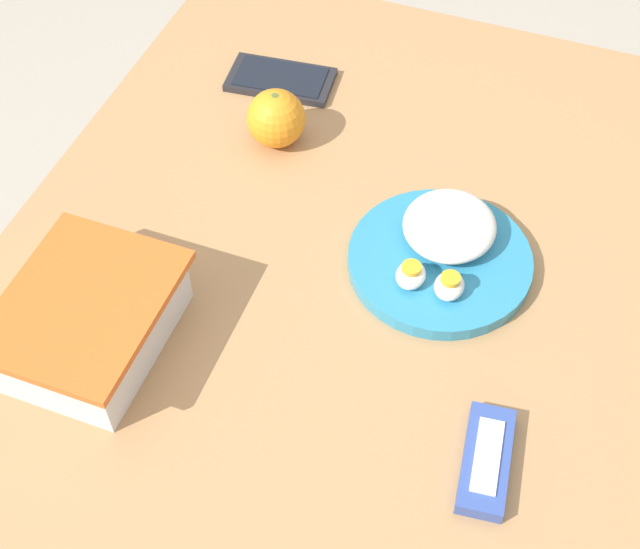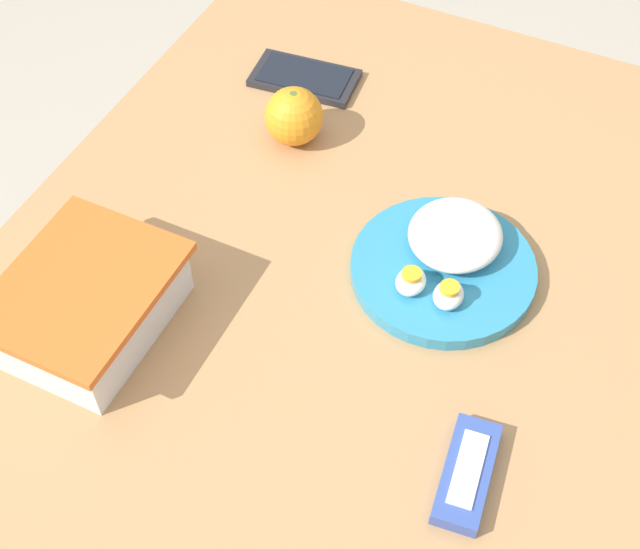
{
  "view_description": "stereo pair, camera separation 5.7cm",
  "coord_description": "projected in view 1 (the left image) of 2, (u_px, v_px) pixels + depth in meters",
  "views": [
    {
      "loc": [
        -0.63,
        -0.21,
        1.56
      ],
      "look_at": [
        -0.04,
        0.01,
        0.77
      ],
      "focal_mm": 50.0,
      "sensor_mm": 36.0,
      "label": 1
    },
    {
      "loc": [
        -0.61,
        -0.27,
        1.56
      ],
      "look_at": [
        -0.04,
        0.01,
        0.77
      ],
      "focal_mm": 50.0,
      "sensor_mm": 36.0,
      "label": 2
    }
  ],
  "objects": [
    {
      "name": "candy_bar",
      "position": [
        486.0,
        460.0,
        0.89
      ],
      "size": [
        0.12,
        0.06,
        0.02
      ],
      "color": "#334C9E",
      "rests_on": "table"
    },
    {
      "name": "rice_plate",
      "position": [
        443.0,
        249.0,
        1.05
      ],
      "size": [
        0.22,
        0.22,
        0.06
      ],
      "color": "teal",
      "rests_on": "table"
    },
    {
      "name": "table",
      "position": [
        334.0,
        318.0,
        1.13
      ],
      "size": [
        1.07,
        0.81,
        0.74
      ],
      "color": "#AD7F51",
      "rests_on": "ground_plane"
    },
    {
      "name": "orange_fruit",
      "position": [
        276.0,
        118.0,
        1.16
      ],
      "size": [
        0.08,
        0.08,
        0.08
      ],
      "color": "orange",
      "rests_on": "table"
    },
    {
      "name": "ground_plane",
      "position": [
        330.0,
        523.0,
        1.63
      ],
      "size": [
        10.0,
        10.0,
        0.0
      ],
      "primitive_type": "plane",
      "color": "#B2A899"
    },
    {
      "name": "cell_phone",
      "position": [
        281.0,
        79.0,
        1.26
      ],
      "size": [
        0.09,
        0.16,
        0.01
      ],
      "color": "#232328",
      "rests_on": "table"
    },
    {
      "name": "food_container",
      "position": [
        89.0,
        323.0,
        0.97
      ],
      "size": [
        0.21,
        0.17,
        0.08
      ],
      "color": "white",
      "rests_on": "table"
    }
  ]
}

